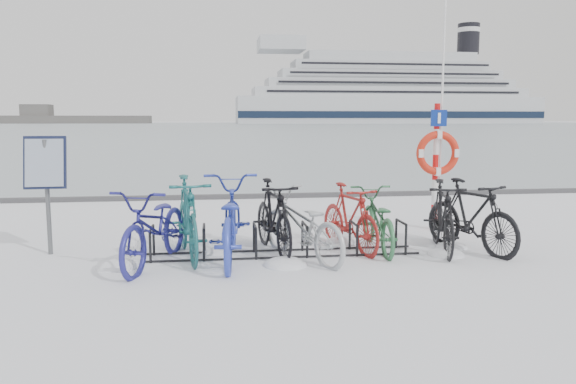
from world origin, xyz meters
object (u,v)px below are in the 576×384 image
at_px(bike_rack, 280,243).
at_px(lifebuoy_station, 438,153).
at_px(cruise_ferry, 386,96).
at_px(info_board, 45,170).

xyz_separation_m(bike_rack, lifebuoy_station, (2.94, 1.49, 1.17)).
relative_size(lifebuoy_station, cruise_ferry, 0.03).
bearing_deg(bike_rack, info_board, 171.98).
distance_m(bike_rack, cruise_ferry, 245.12).
height_order(lifebuoy_station, cruise_ferry, cruise_ferry).
xyz_separation_m(lifebuoy_station, cruise_ferry, (71.23, 231.85, 10.51)).
bearing_deg(lifebuoy_station, cruise_ferry, 72.92).
bearing_deg(bike_rack, lifebuoy_station, 26.88).
height_order(bike_rack, cruise_ferry, cruise_ferry).
xyz_separation_m(bike_rack, info_board, (-3.30, 0.46, 1.05)).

